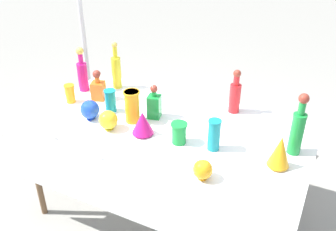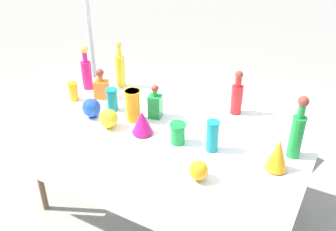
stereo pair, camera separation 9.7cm
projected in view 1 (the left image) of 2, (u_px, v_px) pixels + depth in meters
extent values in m
plane|color=gray|center=(168.00, 210.00, 2.93)|extent=(40.00, 40.00, 0.00)
cube|color=white|center=(168.00, 130.00, 2.55)|extent=(1.90, 1.10, 0.03)
cube|color=white|center=(126.00, 198.00, 2.21)|extent=(1.90, 0.01, 0.34)
cylinder|color=brown|center=(37.00, 176.00, 2.73)|extent=(0.04, 0.04, 0.73)
cylinder|color=brown|center=(107.00, 119.00, 3.42)|extent=(0.04, 0.04, 0.73)
cylinder|color=brown|center=(297.00, 171.00, 2.77)|extent=(0.04, 0.04, 0.73)
cylinder|color=red|center=(235.00, 98.00, 2.69)|extent=(0.08, 0.08, 0.21)
cylinder|color=red|center=(237.00, 80.00, 2.62)|extent=(0.04, 0.04, 0.07)
sphere|color=maroon|center=(237.00, 74.00, 2.59)|extent=(0.05, 0.05, 0.05)
cylinder|color=#198C38|center=(297.00, 134.00, 2.24)|extent=(0.08, 0.08, 0.27)
cylinder|color=#198C38|center=(302.00, 108.00, 2.15)|extent=(0.04, 0.04, 0.09)
sphere|color=maroon|center=(304.00, 99.00, 2.12)|extent=(0.06, 0.06, 0.06)
cylinder|color=yellow|center=(117.00, 73.00, 3.03)|extent=(0.07, 0.07, 0.26)
cylinder|color=yellow|center=(115.00, 52.00, 2.94)|extent=(0.03, 0.03, 0.09)
sphere|color=gold|center=(114.00, 45.00, 2.91)|extent=(0.04, 0.04, 0.04)
cylinder|color=#C61972|center=(83.00, 77.00, 2.99)|extent=(0.08, 0.08, 0.23)
cylinder|color=#C61972|center=(81.00, 58.00, 2.91)|extent=(0.04, 0.04, 0.09)
sphere|color=gold|center=(80.00, 51.00, 2.88)|extent=(0.06, 0.06, 0.06)
cube|color=#198C38|center=(154.00, 107.00, 2.63)|extent=(0.10, 0.10, 0.17)
cylinder|color=#198C38|center=(154.00, 94.00, 2.58)|extent=(0.04, 0.04, 0.04)
sphere|color=maroon|center=(154.00, 89.00, 2.56)|extent=(0.05, 0.05, 0.05)
cube|color=orange|center=(98.00, 91.00, 2.88)|extent=(0.12, 0.12, 0.14)
cylinder|color=orange|center=(97.00, 79.00, 2.83)|extent=(0.04, 0.04, 0.05)
sphere|color=maroon|center=(97.00, 74.00, 2.81)|extent=(0.06, 0.06, 0.06)
cylinder|color=#198C38|center=(179.00, 133.00, 2.36)|extent=(0.09, 0.09, 0.14)
cylinder|color=#198C38|center=(179.00, 125.00, 2.33)|extent=(0.11, 0.11, 0.01)
cylinder|color=teal|center=(214.00, 135.00, 2.29)|extent=(0.08, 0.08, 0.21)
cylinder|color=teal|center=(215.00, 121.00, 2.24)|extent=(0.08, 0.08, 0.01)
cylinder|color=orange|center=(132.00, 107.00, 2.57)|extent=(0.10, 0.10, 0.23)
cylinder|color=orange|center=(131.00, 92.00, 2.51)|extent=(0.12, 0.12, 0.01)
cylinder|color=orange|center=(70.00, 94.00, 2.84)|extent=(0.07, 0.07, 0.14)
cylinder|color=orange|center=(69.00, 86.00, 2.80)|extent=(0.08, 0.08, 0.01)
cylinder|color=teal|center=(110.00, 101.00, 2.71)|extent=(0.08, 0.08, 0.17)
cylinder|color=teal|center=(110.00, 91.00, 2.67)|extent=(0.09, 0.09, 0.01)
cylinder|color=#C61972|center=(143.00, 133.00, 2.48)|extent=(0.08, 0.08, 0.01)
cone|color=#C61972|center=(143.00, 122.00, 2.44)|extent=(0.14, 0.14, 0.15)
cylinder|color=orange|center=(277.00, 165.00, 2.18)|extent=(0.08, 0.08, 0.01)
cone|color=orange|center=(280.00, 151.00, 2.13)|extent=(0.13, 0.13, 0.19)
cylinder|color=yellow|center=(109.00, 128.00, 2.54)|extent=(0.06, 0.06, 0.01)
sphere|color=yellow|center=(108.00, 120.00, 2.50)|extent=(0.13, 0.13, 0.13)
cylinder|color=blue|center=(91.00, 118.00, 2.65)|extent=(0.06, 0.06, 0.01)
sphere|color=blue|center=(90.00, 110.00, 2.62)|extent=(0.13, 0.13, 0.13)
cylinder|color=orange|center=(202.00, 178.00, 2.09)|extent=(0.05, 0.05, 0.01)
sphere|color=orange|center=(203.00, 169.00, 2.06)|extent=(0.11, 0.11, 0.11)
cube|color=white|center=(52.00, 136.00, 2.42)|extent=(0.05, 0.03, 0.04)
cube|color=white|center=(98.00, 156.00, 2.23)|extent=(0.05, 0.02, 0.05)
cube|color=white|center=(177.00, 176.00, 2.08)|extent=(0.05, 0.02, 0.04)
cube|color=tan|center=(238.00, 143.00, 3.46)|extent=(0.57, 0.50, 0.29)
cube|color=tan|center=(244.00, 121.00, 3.46)|extent=(0.43, 0.20, 0.09)
cube|color=tan|center=(262.00, 142.00, 3.44)|extent=(0.47, 0.48, 0.35)
cube|color=tan|center=(268.00, 116.00, 3.42)|extent=(0.35, 0.15, 0.09)
cylinder|color=#333338|center=(94.00, 127.00, 3.95)|extent=(0.18, 0.18, 0.04)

